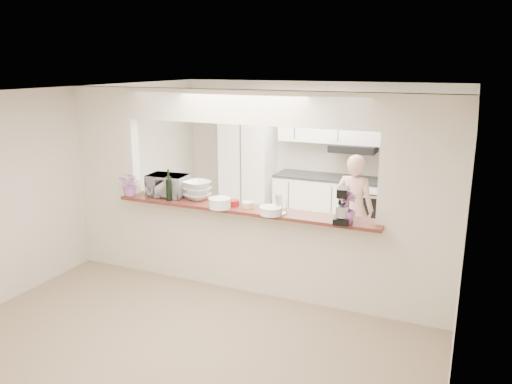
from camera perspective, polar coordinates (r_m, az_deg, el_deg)
The scene contains 19 objects.
floor at distance 6.52m, azimuth -1.20°, elevation -10.89°, with size 6.00×6.00×0.00m, color tan.
tile_overlay at distance 7.84m, azimuth 3.60°, elevation -6.39°, with size 5.00×2.90×0.01m, color beige.
partition at distance 6.03m, azimuth -1.27°, elevation 1.93°, with size 5.00×0.15×2.50m.
bar_counter at distance 6.29m, azimuth -1.24°, elevation -6.17°, with size 3.40×0.38×1.09m.
kitchen_cabinets at distance 8.69m, azimuth 5.22°, elevation 2.34°, with size 3.15×0.62×2.25m.
refrigerator at distance 8.23m, azimuth 19.94°, elevation -0.05°, with size 0.75×0.70×1.70m, color #A8A7AC.
flower_left at distance 6.78m, azimuth -14.16°, elevation 0.90°, with size 0.29×0.25×0.32m, color #DC74C9.
wine_bottle_a at distance 6.53m, azimuth -9.93°, elevation 0.52°, with size 0.08×0.08×0.39m.
wine_bottle_b at distance 6.44m, azimuth -9.92°, elevation 0.28°, with size 0.08×0.08×0.38m.
toaster_oven at distance 6.69m, azimuth -10.05°, elevation 0.75°, with size 0.51×0.35×0.28m, color #A4A5A9.
serving_bowls at distance 6.46m, azimuth -6.71°, elevation 0.17°, with size 0.32×0.32×0.23m, color silver.
plate_stack_a at distance 6.06m, azimuth -4.16°, elevation -1.28°, with size 0.27×0.27×0.12m.
plate_stack_b at distance 5.79m, azimuth 1.73°, elevation -2.15°, with size 0.27×0.27×0.09m.
red_bowl at distance 6.16m, azimuth -2.64°, elevation -1.25°, with size 0.15×0.15×0.07m, color maroon.
tan_bowl at distance 6.07m, azimuth -0.94°, elevation -1.46°, with size 0.15×0.15×0.07m, color #C8BA8D.
utensil_caddy at distance 5.82m, azimuth 2.24°, elevation -1.56°, with size 0.25×0.16×0.23m.
stand_mixer at distance 5.56m, azimuth 9.89°, elevation -1.66°, with size 0.20×0.29×0.40m.
flower_right at distance 5.54m, azimuth 10.37°, elevation -1.80°, with size 0.19×0.19×0.35m, color #C268BA.
person at distance 7.23m, azimuth 11.12°, elevation -1.94°, with size 0.57×0.37×1.56m, color tan.
Camera 1 is at (2.49, -5.34, 2.80)m, focal length 35.00 mm.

